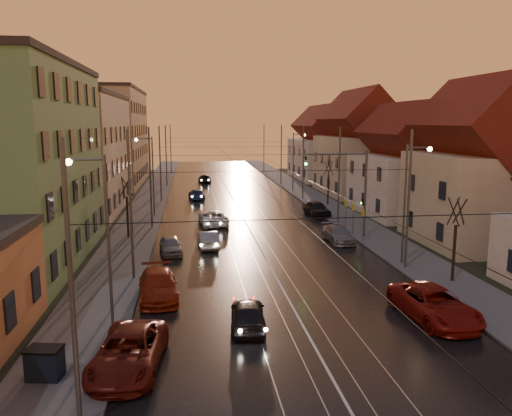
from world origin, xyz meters
name	(u,v)px	position (x,y,z in m)	size (l,w,h in m)	color
ground	(307,334)	(0.00, 0.00, 0.00)	(160.00, 160.00, 0.00)	black
road	(233,199)	(0.00, 40.00, 0.02)	(16.00, 120.00, 0.04)	black
sidewalk_left	(150,200)	(-10.00, 40.00, 0.07)	(4.00, 120.00, 0.15)	#4C4C4C
sidewalk_right	(312,197)	(10.00, 40.00, 0.07)	(4.00, 120.00, 0.15)	#4C4C4C
tram_rail_0	(215,199)	(-2.20, 40.00, 0.06)	(0.06, 120.00, 0.03)	gray
tram_rail_1	(226,199)	(-0.77, 40.00, 0.06)	(0.06, 120.00, 0.03)	gray
tram_rail_2	(239,199)	(0.77, 40.00, 0.06)	(0.06, 120.00, 0.03)	gray
tram_rail_3	(250,199)	(2.20, 40.00, 0.06)	(0.06, 120.00, 0.03)	gray
apartment_left_1	(0,167)	(-17.50, 14.00, 6.50)	(10.00, 18.00, 13.00)	#63955E
apartment_left_2	(71,155)	(-17.50, 34.00, 6.00)	(10.00, 20.00, 12.00)	beige
apartment_left_3	(107,138)	(-17.50, 58.00, 7.00)	(10.00, 24.00, 14.00)	tan
house_right_1	(480,174)	(17.00, 15.00, 5.45)	(8.67, 10.20, 10.80)	#B7AC8C
house_right_2	(407,169)	(17.00, 28.00, 4.64)	(9.18, 12.24, 9.20)	beige
house_right_3	(359,150)	(17.00, 43.00, 5.80)	(9.18, 14.28, 11.50)	#B7AC8C
house_right_4	(323,149)	(17.00, 61.00, 5.05)	(9.18, 16.32, 10.00)	beige
catenary_pole_l_0	(72,291)	(-8.60, -6.00, 4.50)	(0.16, 0.16, 9.00)	#595B60
catenary_pole_l_1	(131,207)	(-8.60, 9.00, 4.50)	(0.16, 0.16, 9.00)	#595B60
catenary_pole_r_1	(409,201)	(8.60, 9.00, 4.50)	(0.16, 0.16, 9.00)	#595B60
catenary_pole_l_2	(150,178)	(-8.60, 24.00, 4.50)	(0.16, 0.16, 9.00)	#595B60
catenary_pole_r_2	(339,176)	(8.60, 24.00, 4.50)	(0.16, 0.16, 9.00)	#595B60
catenary_pole_l_3	(160,164)	(-8.60, 39.00, 4.50)	(0.16, 0.16, 9.00)	#595B60
catenary_pole_r_3	(303,163)	(8.60, 39.00, 4.50)	(0.16, 0.16, 9.00)	#595B60
catenary_pole_l_4	(166,156)	(-8.60, 54.00, 4.50)	(0.16, 0.16, 9.00)	#595B60
catenary_pole_r_4	(281,155)	(8.60, 54.00, 4.50)	(0.16, 0.16, 9.00)	#595B60
catenary_pole_l_5	(171,149)	(-8.60, 72.00, 4.50)	(0.16, 0.16, 9.00)	#595B60
catenary_pole_r_5	(264,149)	(8.60, 72.00, 4.50)	(0.16, 0.16, 9.00)	#595B60
street_lamp_0	(101,224)	(-9.10, 2.00, 4.89)	(1.75, 0.32, 8.00)	#595B60
street_lamp_1	(410,192)	(9.10, 10.00, 4.89)	(1.75, 0.32, 8.00)	#595B60
street_lamp_2	(150,168)	(-9.10, 30.00, 4.89)	(1.75, 0.32, 8.00)	#595B60
street_lamp_3	(295,156)	(9.10, 46.00, 4.89)	(1.75, 0.32, 8.00)	#595B60
traffic_light_mast	(354,183)	(7.99, 18.00, 4.60)	(5.30, 0.32, 7.20)	#595B60
bare_tree_0	(127,209)	(-10.20, 20.00, 2.49)	(1.09, 1.09, 5.11)	black
bare_tree_1	(455,242)	(10.20, 6.00, 2.49)	(1.09, 1.09, 5.11)	black
bare_tree_2	(328,184)	(10.40, 34.00, 2.49)	(1.09, 1.09, 5.11)	black
driving_car_0	(248,314)	(-2.56, 1.11, 0.67)	(1.58, 3.92, 1.34)	black
driving_car_1	(208,239)	(-3.87, 16.33, 0.64)	(1.36, 3.90, 1.29)	#A7A8AD
driving_car_2	(213,218)	(-3.10, 24.62, 0.71)	(2.36, 5.11, 1.42)	silver
driving_car_3	(197,194)	(-4.40, 40.57, 0.63)	(1.76, 4.33, 1.26)	navy
driving_car_4	(205,179)	(-2.93, 57.42, 0.69)	(1.63, 4.04, 1.38)	black
parked_left_1	(129,352)	(-7.55, -2.27, 0.73)	(2.42, 5.25, 1.46)	maroon
parked_left_2	(158,286)	(-6.93, 5.57, 0.72)	(2.02, 4.96, 1.44)	maroon
parked_left_3	(171,245)	(-6.61, 14.87, 0.63)	(1.49, 3.71, 1.27)	#939398
parked_right_0	(434,304)	(6.43, 0.87, 0.77)	(2.57, 5.58, 1.55)	maroon
parked_right_1	(338,234)	(6.47, 16.83, 0.63)	(1.78, 4.37, 1.27)	gray
parked_right_2	(317,208)	(7.60, 28.10, 0.74)	(1.75, 4.34, 1.48)	black
dumpster	(45,364)	(-10.48, -2.82, 0.70)	(1.20, 0.80, 1.10)	black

